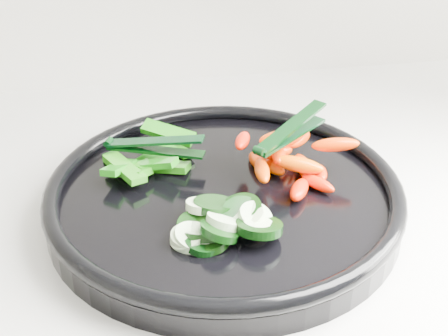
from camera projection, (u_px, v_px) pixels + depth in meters
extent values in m
cube|color=silver|center=(327.00, 179.00, 0.75)|extent=(2.02, 0.62, 0.03)
cylinder|color=black|center=(224.00, 202.00, 0.66)|extent=(0.47, 0.47, 0.02)
torus|color=black|center=(224.00, 188.00, 0.65)|extent=(0.47, 0.47, 0.02)
cylinder|color=black|center=(204.00, 234.00, 0.59)|extent=(0.05, 0.05, 0.03)
cylinder|color=#D7F7C6|center=(204.00, 235.00, 0.58)|extent=(0.04, 0.04, 0.03)
cylinder|color=black|center=(197.00, 229.00, 0.59)|extent=(0.04, 0.04, 0.02)
cylinder|color=#CFECBC|center=(193.00, 239.00, 0.58)|extent=(0.05, 0.05, 0.02)
cylinder|color=black|center=(217.00, 223.00, 0.60)|extent=(0.05, 0.05, 0.02)
cylinder|color=beige|center=(204.00, 218.00, 0.61)|extent=(0.04, 0.04, 0.02)
cylinder|color=black|center=(209.00, 240.00, 0.58)|extent=(0.05, 0.05, 0.01)
cylinder|color=beige|center=(193.00, 233.00, 0.59)|extent=(0.04, 0.03, 0.01)
cylinder|color=black|center=(203.00, 242.00, 0.58)|extent=(0.05, 0.05, 0.01)
cylinder|color=beige|center=(188.00, 238.00, 0.58)|extent=(0.04, 0.04, 0.01)
cylinder|color=black|center=(194.00, 232.00, 0.59)|extent=(0.04, 0.05, 0.03)
cylinder|color=#CEEBBC|center=(189.00, 238.00, 0.58)|extent=(0.04, 0.04, 0.02)
cylinder|color=black|center=(242.00, 211.00, 0.60)|extent=(0.05, 0.04, 0.03)
cylinder|color=beige|center=(251.00, 218.00, 0.59)|extent=(0.04, 0.04, 0.02)
cylinder|color=black|center=(215.00, 205.00, 0.61)|extent=(0.06, 0.06, 0.02)
cylinder|color=beige|center=(202.00, 206.00, 0.61)|extent=(0.04, 0.04, 0.02)
cylinder|color=black|center=(219.00, 232.00, 0.57)|extent=(0.05, 0.04, 0.03)
cylinder|color=beige|center=(224.00, 222.00, 0.59)|extent=(0.05, 0.05, 0.03)
cylinder|color=black|center=(242.00, 214.00, 0.60)|extent=(0.05, 0.05, 0.03)
cylinder|color=#B3CEA5|center=(255.00, 217.00, 0.59)|extent=(0.04, 0.04, 0.03)
cylinder|color=black|center=(239.00, 210.00, 0.60)|extent=(0.05, 0.05, 0.02)
cylinder|color=beige|center=(240.00, 211.00, 0.60)|extent=(0.04, 0.04, 0.02)
cylinder|color=black|center=(259.00, 227.00, 0.58)|extent=(0.06, 0.06, 0.02)
cylinder|color=#D0F4C3|center=(258.00, 225.00, 0.58)|extent=(0.04, 0.04, 0.01)
ellipsoid|color=#F14B00|center=(306.00, 169.00, 0.68)|extent=(0.03, 0.05, 0.03)
ellipsoid|color=#F22A00|center=(318.00, 183.00, 0.65)|extent=(0.04, 0.04, 0.02)
ellipsoid|color=#EF1E00|center=(258.00, 161.00, 0.69)|extent=(0.02, 0.05, 0.03)
ellipsoid|color=#FA3100|center=(320.00, 173.00, 0.67)|extent=(0.02, 0.05, 0.03)
ellipsoid|color=#EF4600|center=(273.00, 167.00, 0.68)|extent=(0.03, 0.05, 0.02)
ellipsoid|color=#FF2400|center=(299.00, 190.00, 0.64)|extent=(0.04, 0.05, 0.03)
ellipsoid|color=#DC4A00|center=(276.00, 163.00, 0.69)|extent=(0.05, 0.04, 0.02)
ellipsoid|color=#F54D00|center=(271.00, 153.00, 0.71)|extent=(0.03, 0.04, 0.02)
ellipsoid|color=#F83100|center=(262.00, 171.00, 0.65)|extent=(0.02, 0.05, 0.02)
ellipsoid|color=#F31300|center=(283.00, 137.00, 0.71)|extent=(0.03, 0.06, 0.03)
ellipsoid|color=#F12500|center=(279.00, 155.00, 0.68)|extent=(0.03, 0.05, 0.02)
ellipsoid|color=#FE5800|center=(298.00, 165.00, 0.66)|extent=(0.06, 0.04, 0.02)
ellipsoid|color=#FB2000|center=(276.00, 152.00, 0.68)|extent=(0.05, 0.04, 0.02)
ellipsoid|color=#FF1B00|center=(299.00, 139.00, 0.71)|extent=(0.05, 0.05, 0.02)
ellipsoid|color=#F25200|center=(281.00, 137.00, 0.68)|extent=(0.05, 0.02, 0.03)
ellipsoid|color=#F11300|center=(242.00, 141.00, 0.68)|extent=(0.03, 0.05, 0.02)
ellipsoid|color=red|center=(293.00, 138.00, 0.68)|extent=(0.04, 0.03, 0.02)
ellipsoid|color=#FF4800|center=(335.00, 145.00, 0.67)|extent=(0.06, 0.03, 0.02)
cube|color=#0B6509|center=(163.00, 158.00, 0.71)|extent=(0.03, 0.06, 0.02)
cube|color=#1D6509|center=(150.00, 164.00, 0.70)|extent=(0.04, 0.06, 0.03)
cube|color=#0A6509|center=(180.00, 151.00, 0.72)|extent=(0.03, 0.05, 0.02)
cube|color=#176F0A|center=(167.00, 167.00, 0.69)|extent=(0.06, 0.04, 0.02)
cube|color=#1C690A|center=(150.00, 159.00, 0.71)|extent=(0.06, 0.05, 0.02)
cube|color=#0D6E0A|center=(118.00, 163.00, 0.70)|extent=(0.03, 0.05, 0.01)
cube|color=#10750B|center=(125.00, 171.00, 0.68)|extent=(0.06, 0.06, 0.03)
cube|color=#196C0A|center=(153.00, 164.00, 0.68)|extent=(0.06, 0.04, 0.02)
cube|color=#176E0A|center=(119.00, 168.00, 0.67)|extent=(0.04, 0.05, 0.02)
cube|color=#09650B|center=(125.00, 169.00, 0.67)|extent=(0.05, 0.07, 0.01)
cube|color=#10700A|center=(168.00, 133.00, 0.74)|extent=(0.07, 0.05, 0.02)
cylinder|color=black|center=(259.00, 151.00, 0.63)|extent=(0.01, 0.01, 0.01)
cube|color=black|center=(291.00, 136.00, 0.67)|extent=(0.10, 0.08, 0.00)
cube|color=black|center=(292.00, 126.00, 0.66)|extent=(0.10, 0.08, 0.02)
cylinder|color=black|center=(108.00, 142.00, 0.70)|extent=(0.01, 0.01, 0.01)
cube|color=black|center=(156.00, 150.00, 0.69)|extent=(0.11, 0.06, 0.00)
cube|color=black|center=(155.00, 141.00, 0.69)|extent=(0.11, 0.06, 0.02)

